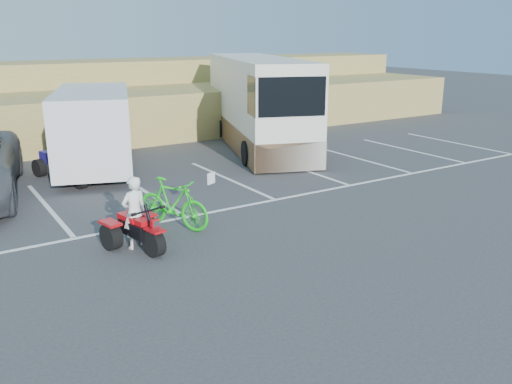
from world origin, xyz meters
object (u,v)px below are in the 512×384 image
rider (135,213)px  cargo_trailer (94,128)px  red_trike_atv (141,249)px  rv_motorhome (258,109)px  quad_atv_blue (63,176)px  quad_atv_green (85,182)px  green_dirt_bike (173,203)px

rider → cargo_trailer: 7.36m
red_trike_atv → rv_motorhome: (8.04, 7.96, 1.48)m
quad_atv_blue → quad_atv_green: quad_atv_blue is taller
rider → cargo_trailer: (1.34, 7.21, 0.64)m
red_trike_atv → quad_atv_blue: size_ratio=0.93×
red_trike_atv → cargo_trailer: (1.30, 7.36, 1.42)m
red_trike_atv → rider: rider is taller
rider → green_dirt_bike: rider is taller
green_dirt_bike → rv_motorhome: bearing=17.5°
red_trike_atv → green_dirt_bike: (1.15, 0.86, 0.59)m
rider → quad_atv_green: bearing=-107.4°
green_dirt_bike → cargo_trailer: size_ratio=0.33×
quad_atv_green → quad_atv_blue: bearing=91.2°
rv_motorhome → quad_atv_blue: rv_motorhome is taller
green_dirt_bike → red_trike_atv: bearing=-171.5°
red_trike_atv → quad_atv_green: quad_atv_green is taller
rv_motorhome → cargo_trailer: bearing=-155.3°
red_trike_atv → rider: bearing=90.0°
rider → quad_atv_blue: (0.16, 6.94, -0.78)m
rv_motorhome → quad_atv_blue: 8.10m
red_trike_atv → rider: (-0.03, 0.15, 0.78)m
rider → rv_motorhome: 11.26m
rv_motorhome → quad_atv_green: 7.92m
quad_atv_green → rv_motorhome: bearing=-3.6°
green_dirt_bike → quad_atv_blue: (-1.02, 6.22, -0.59)m
rider → quad_atv_blue: bearing=-103.4°
cargo_trailer → rv_motorhome: 6.76m
quad_atv_blue → rider: bearing=-107.6°
rider → quad_atv_blue: size_ratio=0.96×
quad_atv_blue → cargo_trailer: bearing=-3.3°
red_trike_atv → rv_motorhome: 11.41m
rider → red_trike_atv: bearing=90.0°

